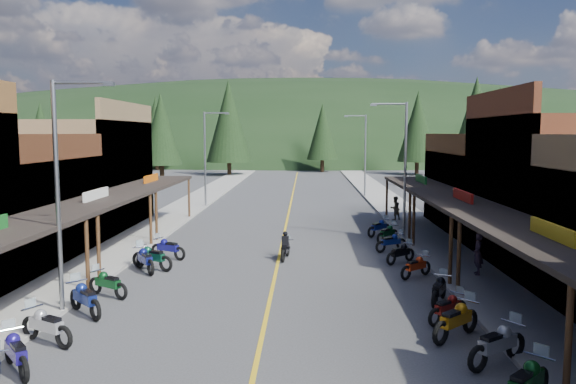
# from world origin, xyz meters

# --- Properties ---
(ground) EXTENTS (220.00, 220.00, 0.00)m
(ground) POSITION_xyz_m (0.00, 0.00, 0.00)
(ground) COLOR #38383A
(ground) RESTS_ON ground
(centerline) EXTENTS (0.15, 90.00, 0.01)m
(centerline) POSITION_xyz_m (0.00, 20.00, 0.01)
(centerline) COLOR gold
(centerline) RESTS_ON ground
(sidewalk_west) EXTENTS (3.40, 94.00, 0.15)m
(sidewalk_west) POSITION_xyz_m (-8.70, 20.00, 0.07)
(sidewalk_west) COLOR gray
(sidewalk_west) RESTS_ON ground
(sidewalk_east) EXTENTS (3.40, 94.00, 0.15)m
(sidewalk_east) POSITION_xyz_m (8.70, 20.00, 0.07)
(sidewalk_east) COLOR gray
(sidewalk_east) RESTS_ON ground
(shop_west_3) EXTENTS (10.90, 10.20, 8.20)m
(shop_west_3) POSITION_xyz_m (-13.78, 11.30, 3.52)
(shop_west_3) COLOR brown
(shop_west_3) RESTS_ON ground
(shop_east_2) EXTENTS (10.90, 9.00, 8.20)m
(shop_east_2) POSITION_xyz_m (13.78, 1.70, 3.52)
(shop_east_2) COLOR #562B19
(shop_east_2) RESTS_ON ground
(shop_east_3) EXTENTS (10.90, 10.20, 6.20)m
(shop_east_3) POSITION_xyz_m (13.75, 11.30, 2.53)
(shop_east_3) COLOR #4C2D16
(shop_east_3) RESTS_ON ground
(streetlight_0) EXTENTS (2.16, 0.18, 8.00)m
(streetlight_0) POSITION_xyz_m (-6.95, -6.00, 4.46)
(streetlight_0) COLOR gray
(streetlight_0) RESTS_ON ground
(streetlight_1) EXTENTS (2.16, 0.18, 8.00)m
(streetlight_1) POSITION_xyz_m (-6.95, 22.00, 4.46)
(streetlight_1) COLOR gray
(streetlight_1) RESTS_ON ground
(streetlight_2) EXTENTS (2.16, 0.18, 8.00)m
(streetlight_2) POSITION_xyz_m (6.95, 8.00, 4.46)
(streetlight_2) COLOR gray
(streetlight_2) RESTS_ON ground
(streetlight_3) EXTENTS (2.16, 0.18, 8.00)m
(streetlight_3) POSITION_xyz_m (6.95, 30.00, 4.46)
(streetlight_3) COLOR gray
(streetlight_3) RESTS_ON ground
(ridge_hill) EXTENTS (310.00, 140.00, 60.00)m
(ridge_hill) POSITION_xyz_m (0.00, 135.00, 0.00)
(ridge_hill) COLOR black
(ridge_hill) RESTS_ON ground
(pine_0) EXTENTS (5.04, 5.04, 11.00)m
(pine_0) POSITION_xyz_m (-40.00, 62.00, 6.48)
(pine_0) COLOR black
(pine_0) RESTS_ON ground
(pine_1) EXTENTS (5.88, 5.88, 12.50)m
(pine_1) POSITION_xyz_m (-24.00, 70.00, 7.24)
(pine_1) COLOR black
(pine_1) RESTS_ON ground
(pine_2) EXTENTS (6.72, 6.72, 14.00)m
(pine_2) POSITION_xyz_m (-10.00, 58.00, 7.99)
(pine_2) COLOR black
(pine_2) RESTS_ON ground
(pine_3) EXTENTS (5.04, 5.04, 11.00)m
(pine_3) POSITION_xyz_m (4.00, 66.00, 6.48)
(pine_3) COLOR black
(pine_3) RESTS_ON ground
(pine_4) EXTENTS (5.88, 5.88, 12.50)m
(pine_4) POSITION_xyz_m (18.00, 60.00, 7.24)
(pine_4) COLOR black
(pine_4) RESTS_ON ground
(pine_5) EXTENTS (6.72, 6.72, 14.00)m
(pine_5) POSITION_xyz_m (34.00, 72.00, 7.99)
(pine_5) COLOR black
(pine_5) RESTS_ON ground
(pine_7) EXTENTS (5.88, 5.88, 12.50)m
(pine_7) POSITION_xyz_m (-32.00, 76.00, 7.24)
(pine_7) COLOR black
(pine_7) RESTS_ON ground
(pine_8) EXTENTS (4.48, 4.48, 10.00)m
(pine_8) POSITION_xyz_m (-22.00, 40.00, 5.98)
(pine_8) COLOR black
(pine_8) RESTS_ON ground
(pine_9) EXTENTS (4.93, 4.93, 10.80)m
(pine_9) POSITION_xyz_m (24.00, 45.00, 6.38)
(pine_9) COLOR black
(pine_9) RESTS_ON ground
(pine_10) EXTENTS (5.38, 5.38, 11.60)m
(pine_10) POSITION_xyz_m (-18.00, 50.00, 6.78)
(pine_10) COLOR black
(pine_10) RESTS_ON ground
(pine_11) EXTENTS (5.82, 5.82, 12.40)m
(pine_11) POSITION_xyz_m (20.00, 38.00, 7.19)
(pine_11) COLOR black
(pine_11) RESTS_ON ground
(bike_west_3) EXTENTS (1.93, 2.09, 1.22)m
(bike_west_3) POSITION_xyz_m (-6.19, -10.84, 0.61)
(bike_west_3) COLOR navy
(bike_west_3) RESTS_ON ground
(bike_west_4) EXTENTS (2.26, 1.70, 1.24)m
(bike_west_4) POSITION_xyz_m (-6.32, -8.83, 0.62)
(bike_west_4) COLOR #A4A4AA
(bike_west_4) RESTS_ON ground
(bike_west_5) EXTENTS (2.16, 2.18, 1.32)m
(bike_west_5) POSITION_xyz_m (-6.22, -6.18, 0.66)
(bike_west_5) COLOR navy
(bike_west_5) RESTS_ON ground
(bike_west_6) EXTENTS (2.10, 1.63, 1.17)m
(bike_west_6) POSITION_xyz_m (-6.20, -4.01, 0.58)
(bike_west_6) COLOR #0D451C
(bike_west_6) RESTS_ON ground
(bike_west_7) EXTENTS (1.85, 2.27, 1.27)m
(bike_west_7) POSITION_xyz_m (-5.89, -0.12, 0.64)
(bike_west_7) COLOR navy
(bike_west_7) RESTS_ON ground
(bike_west_8) EXTENTS (2.37, 1.71, 1.30)m
(bike_west_8) POSITION_xyz_m (-5.69, 0.30, 0.65)
(bike_west_8) COLOR #0D432C
(bike_west_8) RESTS_ON ground
(bike_west_9) EXTENTS (2.19, 1.63, 1.21)m
(bike_west_9) POSITION_xyz_m (-5.50, 2.55, 0.60)
(bike_west_9) COLOR navy
(bike_west_9) RESTS_ON ground
(bike_east_2) EXTENTS (2.10, 2.11, 1.28)m
(bike_east_2) POSITION_xyz_m (6.35, -12.32, 0.64)
(bike_east_2) COLOR #0C3E14
(bike_east_2) RESTS_ON ground
(bike_east_3) EXTENTS (2.29, 1.95, 1.30)m
(bike_east_3) POSITION_xyz_m (6.49, -9.98, 0.65)
(bike_east_3) COLOR #929397
(bike_east_3) RESTS_ON ground
(bike_east_4) EXTENTS (2.18, 2.12, 1.30)m
(bike_east_4) POSITION_xyz_m (5.90, -8.02, 0.65)
(bike_east_4) COLOR #B16E0C
(bike_east_4) RESTS_ON ground
(bike_east_5) EXTENTS (1.88, 1.71, 1.09)m
(bike_east_5) POSITION_xyz_m (6.04, -6.53, 0.55)
(bike_east_5) COLOR maroon
(bike_east_5) RESTS_ON ground
(bike_east_6) EXTENTS (1.45, 2.09, 1.14)m
(bike_east_6) POSITION_xyz_m (6.24, -4.40, 0.57)
(bike_east_6) COLOR black
(bike_east_6) RESTS_ON ground
(bike_east_7) EXTENTS (1.86, 1.74, 1.09)m
(bike_east_7) POSITION_xyz_m (6.12, -0.73, 0.55)
(bike_east_7) COLOR #B52B0C
(bike_east_7) RESTS_ON ground
(bike_east_8) EXTENTS (1.88, 1.75, 1.10)m
(bike_east_8) POSITION_xyz_m (5.90, 1.96, 0.55)
(bike_east_8) COLOR black
(bike_east_8) RESTS_ON ground
(bike_east_9) EXTENTS (2.00, 1.55, 1.11)m
(bike_east_9) POSITION_xyz_m (5.86, 4.67, 0.56)
(bike_east_9) COLOR navy
(bike_east_9) RESTS_ON ground
(bike_east_10) EXTENTS (1.84, 1.97, 1.16)m
(bike_east_10) POSITION_xyz_m (6.03, 7.18, 0.58)
(bike_east_10) COLOR #0A3619
(bike_east_10) RESTS_ON ground
(bike_east_11) EXTENTS (1.95, 1.97, 1.19)m
(bike_east_11) POSITION_xyz_m (5.80, 9.11, 0.59)
(bike_east_11) COLOR navy
(bike_east_11) RESTS_ON ground
(rider_on_bike) EXTENTS (0.89, 1.99, 1.46)m
(rider_on_bike) POSITION_xyz_m (0.34, 2.60, 0.59)
(rider_on_bike) COLOR black
(rider_on_bike) RESTS_ON ground
(pedestrian_east_a) EXTENTS (0.49, 0.69, 1.81)m
(pedestrian_east_a) POSITION_xyz_m (8.77, -0.67, 1.06)
(pedestrian_east_a) COLOR #2D2031
(pedestrian_east_a) RESTS_ON sidewalk_east
(pedestrian_east_b) EXTENTS (0.94, 0.83, 1.67)m
(pedestrian_east_b) POSITION_xyz_m (7.62, 14.64, 0.99)
(pedestrian_east_b) COLOR brown
(pedestrian_east_b) RESTS_ON sidewalk_east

